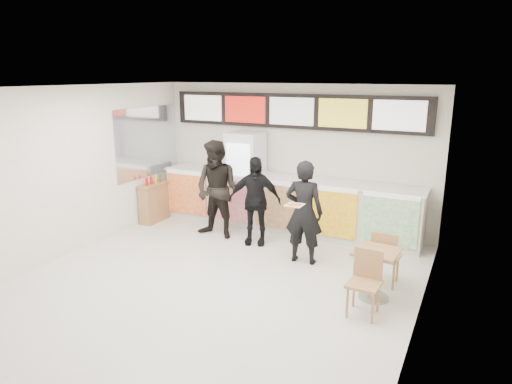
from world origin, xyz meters
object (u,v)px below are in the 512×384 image
Objects in this scene: service_counter at (285,204)px; condiment_ledge at (154,202)px; cafe_table at (376,265)px; customer_left at (217,190)px; customer_mid at (255,201)px; drinks_fridge at (245,179)px; customer_main at (304,212)px.

service_counter is 2.92m from condiment_ledge.
cafe_table is 5.37m from condiment_ledge.
customer_left is (-1.04, -0.98, 0.40)m from service_counter.
customer_mid is (0.82, 0.01, -0.12)m from customer_left.
drinks_fridge reaches higher than condiment_ledge.
customer_main reaches higher than condiment_ledge.
cafe_table is at bearing -41.97° from customer_mid.
customer_mid reaches higher than cafe_table.
customer_mid is 1.10× the size of cafe_table.
condiment_ledge is at bearing -157.90° from drinks_fridge.
customer_main is 0.93× the size of customer_left.
drinks_fridge is 4.00m from cafe_table.
customer_mid is at bearing 157.93° from cafe_table.
customer_left is 1.14× the size of customer_mid.
cafe_table is (3.29, -2.22, -0.48)m from drinks_fridge.
condiment_ledge is at bearing -165.12° from service_counter.
customer_mid is 1.68× the size of condiment_ledge.
customer_main is at bearing -9.17° from customer_left.
customer_mid is at bearing -25.34° from customer_main.
customer_left is at bearing 164.10° from customer_mid.
customer_left is 0.83m from customer_mid.
customer_main reaches higher than cafe_table.
drinks_fridge is at bearing -41.86° from customer_main.
drinks_fridge is 1.17× the size of customer_mid.
cafe_table is 1.52× the size of condiment_ledge.
drinks_fridge is 1.11× the size of customer_main.
service_counter is 3.26× the size of customer_mid.
customer_mid is at bearing -4.86° from condiment_ledge.
drinks_fridge reaches higher than cafe_table.
customer_mid is (0.72, -0.99, -0.15)m from drinks_fridge.
service_counter is 1.03m from customer_mid.
condiment_ledge is (-1.89, -0.77, -0.57)m from drinks_fridge.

